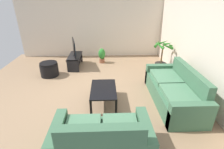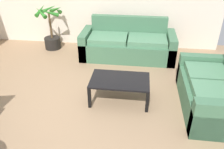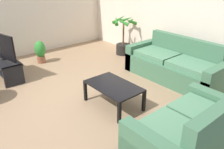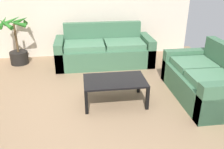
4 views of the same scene
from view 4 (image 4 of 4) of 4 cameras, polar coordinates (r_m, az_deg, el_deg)
name	(u,v)px [view 4 (image 4 of 4)]	position (r m, az deg, el deg)	size (l,w,h in m)	color
ground_plane	(69,123)	(3.53, -10.26, -11.56)	(6.60, 6.60, 0.00)	#937556
wall_back	(69,1)	(5.92, -10.39, 17.14)	(6.00, 0.06, 2.70)	beige
couch_main	(104,51)	(5.47, -1.90, 5.66)	(2.17, 0.90, 0.90)	#3F6B4C
couch_loveseat	(205,81)	(4.31, 21.51, -1.46)	(0.90, 1.63, 0.90)	#3F6B4C
coffee_table	(115,82)	(3.81, 0.67, -1.94)	(1.00, 0.62, 0.41)	black
potted_palm	(18,45)	(5.84, -21.85, 6.56)	(0.66, 0.68, 1.11)	black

